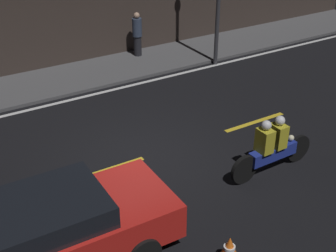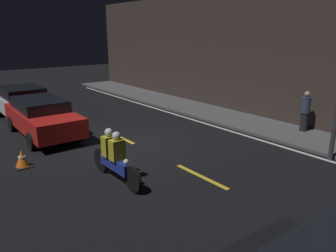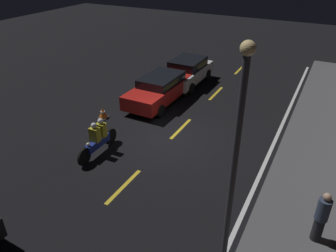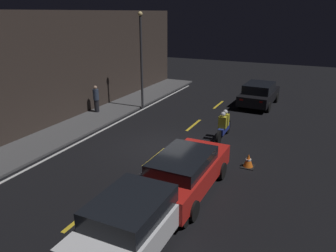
# 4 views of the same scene
# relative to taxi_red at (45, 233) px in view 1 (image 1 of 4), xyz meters

# --- Properties ---
(ground_plane) EXTENTS (56.00, 56.00, 0.00)m
(ground_plane) POSITION_rel_taxi_red_xyz_m (3.05, 2.19, -0.76)
(ground_plane) COLOR black
(raised_curb) EXTENTS (28.00, 2.36, 0.11)m
(raised_curb) POSITION_rel_taxi_red_xyz_m (3.05, 7.55, -0.71)
(raised_curb) COLOR #4C4C4F
(raised_curb) RESTS_ON ground
(lane_dash_c) EXTENTS (2.00, 0.14, 0.01)m
(lane_dash_c) POSITION_rel_taxi_red_xyz_m (2.05, 2.19, -0.76)
(lane_dash_c) COLOR gold
(lane_dash_c) RESTS_ON ground
(lane_dash_d) EXTENTS (2.00, 0.14, 0.01)m
(lane_dash_d) POSITION_rel_taxi_red_xyz_m (6.55, 2.19, -0.76)
(lane_dash_d) COLOR gold
(lane_dash_d) RESTS_ON ground
(lane_solid_kerb) EXTENTS (25.20, 0.14, 0.01)m
(lane_solid_kerb) POSITION_rel_taxi_red_xyz_m (3.05, 6.12, -0.76)
(lane_solid_kerb) COLOR silver
(lane_solid_kerb) RESTS_ON ground
(taxi_red) EXTENTS (4.51, 1.92, 1.41)m
(taxi_red) POSITION_rel_taxi_red_xyz_m (0.00, 0.00, 0.00)
(taxi_red) COLOR red
(taxi_red) RESTS_ON ground
(motorcycle) EXTENTS (2.33, 0.37, 1.41)m
(motorcycle) POSITION_rel_taxi_red_xyz_m (5.26, 0.19, -0.10)
(motorcycle) COLOR black
(motorcycle) RESTS_ON ground
(traffic_cone_near) EXTENTS (0.50, 0.50, 0.54)m
(traffic_cone_near) POSITION_rel_taxi_red_xyz_m (2.78, -1.53, -0.50)
(traffic_cone_near) COLOR black
(traffic_cone_near) RESTS_ON ground
(pedestrian) EXTENTS (0.34, 0.34, 1.58)m
(pedestrian) POSITION_rel_taxi_red_xyz_m (6.09, 8.16, 0.14)
(pedestrian) COLOR black
(pedestrian) RESTS_ON raised_curb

